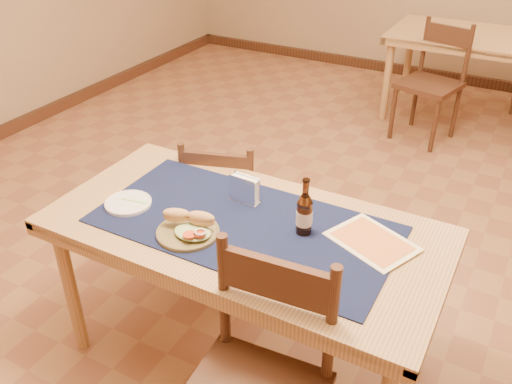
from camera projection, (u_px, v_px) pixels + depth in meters
The scene contains 13 objects.
room at pixel (331, 16), 2.43m from camera, with size 6.04×7.04×2.84m.
main_table at pixel (244, 241), 2.21m from camera, with size 1.60×0.80×0.75m.
placemat at pixel (244, 224), 2.17m from camera, with size 1.20×0.60×0.01m, color #10153D.
baseboard at pixel (314, 254), 3.13m from camera, with size 6.00×7.00×0.10m.
back_table at pixel (498, 47), 4.52m from camera, with size 1.76×0.89×0.75m.
chair_main_far at pixel (224, 204), 2.87m from camera, with size 0.49×0.49×0.85m.
chair_back_near at pixel (432, 81), 4.35m from camera, with size 0.52×0.52×0.94m.
sandwich_plate at pixel (189, 229), 2.09m from camera, with size 0.25×0.25×0.09m.
side_plate at pixel (128, 203), 2.28m from camera, with size 0.20×0.20×0.02m.
fork at pixel (136, 201), 2.28m from camera, with size 0.11×0.04×0.00m.
beer_bottle at pixel (304, 213), 2.07m from camera, with size 0.06×0.06×0.24m.
napkin_holder at pixel (244, 190), 2.28m from camera, with size 0.14×0.06×0.12m.
menu_card at pixel (372, 241), 2.06m from camera, with size 0.38×0.33×0.01m.
Camera 1 is at (0.89, -2.34, 1.99)m, focal length 38.00 mm.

